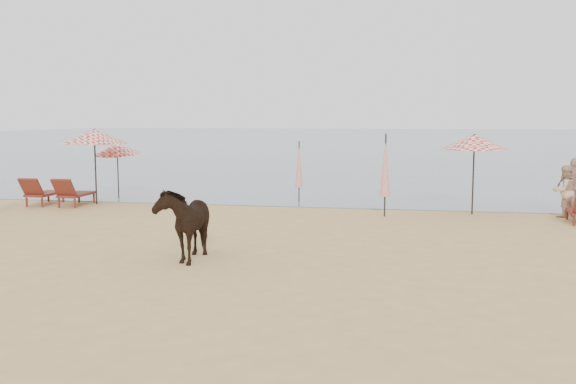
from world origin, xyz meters
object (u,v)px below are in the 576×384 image
Objects in this scene: umbrella_open_right at (474,142)px; umbrella_closed_left at (299,165)px; cow at (185,222)px; umbrella_open_left_a at (94,137)px; beachgoer_right_b at (574,187)px; umbrella_open_left_b at (117,149)px; lounger_cluster_left at (57,192)px; beachgoer_right_a at (564,191)px; umbrella_closed_right at (385,166)px.

umbrella_open_right reaches higher than umbrella_closed_left.
umbrella_closed_left reaches higher than cow.
umbrella_open_right is 5.99m from umbrella_closed_left.
umbrella_open_left_a is 15.35m from beachgoer_right_b.
umbrella_open_left_b reaches higher than cow.
umbrella_open_left_b is at bearing 35.09° from beachgoer_right_b.
beachgoer_right_b is (2.94, 0.28, -1.32)m from umbrella_open_right.
umbrella_open_left_b is 6.63m from umbrella_closed_left.
lounger_cluster_left is 16.37m from beachgoer_right_b.
lounger_cluster_left is at bearing -23.33° from beachgoer_right_a.
lounger_cluster_left is 2.22m from umbrella_open_left_a.
beachgoer_right_b is at bearing 21.22° from umbrella_open_left_a.
beachgoer_right_b is (15.19, -1.27, -0.93)m from umbrella_open_left_b.
umbrella_closed_right reaches higher than beachgoer_right_a.
umbrella_closed_right is 1.60× the size of beachgoer_right_a.
umbrella_closed_right is at bearing 51.68° from beachgoer_right_b.
beachgoer_right_a is (5.19, 0.83, -0.74)m from umbrella_closed_right.
umbrella_open_right reaches higher than lounger_cluster_left.
beachgoer_right_b reaches higher than lounger_cluster_left.
umbrella_closed_left is 1.22× the size of beachgoer_right_b.
umbrella_closed_left is at bearing 12.86° from umbrella_open_left_b.
umbrella_open_right is 2.96m from beachgoer_right_a.
beachgoer_right_a is (15.99, 0.59, 0.31)m from lounger_cluster_left.
umbrella_open_left_b is at bearing -179.31° from umbrella_open_right.
umbrella_open_left_b is (0.08, 1.51, -0.48)m from umbrella_open_left_a.
umbrella_open_left_a is 1.20× the size of umbrella_closed_left.
umbrella_open_right reaches higher than umbrella_open_left_b.
cow reaches higher than beachgoer_right_a.
umbrella_closed_right is 7.69m from cow.
umbrella_open_left_a is 1.03× the size of umbrella_closed_right.
beachgoer_right_a is (14.93, -0.09, -1.52)m from umbrella_open_left_a.
umbrella_open_right is 0.99× the size of umbrella_closed_right.
umbrella_closed_left reaches higher than beachgoer_right_b.
lounger_cluster_left is at bearing -127.12° from umbrella_open_left_a.
umbrella_open_left_a reaches higher than cow.
cow is at bearing -46.40° from umbrella_open_left_b.
umbrella_open_left_b reaches higher than beachgoer_right_b.
lounger_cluster_left is 1.01× the size of cow.
umbrella_open_left_b is at bearing 62.05° from lounger_cluster_left.
beachgoer_right_b is at bearing 35.48° from cow.
umbrella_open_right is at bearing 45.33° from beachgoer_right_b.
umbrella_open_left_a reaches higher than umbrella_closed_left.
umbrella_closed_right is (-2.60, -0.88, -0.68)m from umbrella_open_right.
umbrella_closed_left is (7.75, 2.42, 0.85)m from lounger_cluster_left.
umbrella_closed_right is at bearing 14.93° from umbrella_open_left_a.
umbrella_closed_left is 4.05m from umbrella_closed_right.
umbrella_open_left_a is at bearing -82.34° from umbrella_open_left_b.
umbrella_open_left_b is 0.85× the size of umbrella_open_right.
cow is 1.06× the size of beachgoer_right_b.
umbrella_closed_right reaches higher than beachgoer_right_b.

